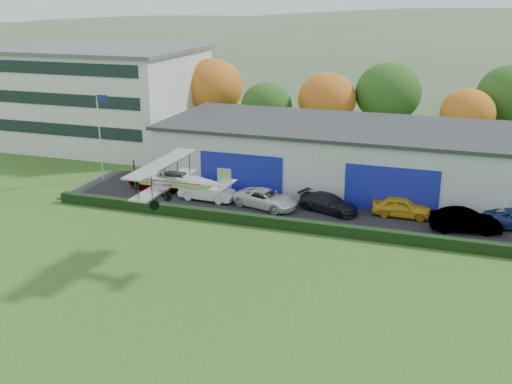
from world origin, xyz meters
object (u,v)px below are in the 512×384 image
(car_1, at_px, (207,191))
(biplane, at_px, (177,180))
(hangar, at_px, (401,160))
(car_0, at_px, (154,181))
(flagpole, at_px, (100,128))
(office_block, at_px, (101,96))
(car_2, at_px, (266,199))
(car_5, at_px, (465,221))
(car_4, at_px, (402,207))
(car_3, at_px, (329,203))

(car_1, relative_size, biplane, 0.63)
(hangar, distance_m, car_0, 20.76)
(hangar, bearing_deg, car_1, -151.32)
(flagpole, relative_size, car_1, 1.76)
(hangar, bearing_deg, office_block, 167.99)
(hangar, height_order, car_2, hangar)
(flagpole, distance_m, car_5, 30.65)
(hangar, distance_m, car_4, 6.96)
(office_block, xyz_separation_m, car_0, (13.47, -13.83, -4.37))
(office_block, height_order, car_3, office_block)
(car_2, bearing_deg, car_5, -76.15)
(office_block, distance_m, car_4, 36.86)
(car_1, height_order, car_3, car_1)
(flagpole, distance_m, car_3, 20.89)
(hangar, xyz_separation_m, car_1, (-14.23, -7.79, -1.86))
(office_block, relative_size, flagpole, 2.57)
(car_1, bearing_deg, office_block, 53.71)
(car_2, xyz_separation_m, car_3, (4.78, 0.60, -0.02))
(hangar, relative_size, car_3, 8.62)
(car_0, height_order, car_3, car_0)
(hangar, relative_size, office_block, 1.97)
(office_block, xyz_separation_m, car_4, (33.95, -13.65, -4.43))
(flagpole, distance_m, car_1, 11.52)
(office_block, height_order, car_5, office_block)
(flagpole, height_order, biplane, flagpole)
(hangar, relative_size, car_1, 8.92)
(car_4, relative_size, car_5, 0.91)
(car_1, distance_m, car_4, 15.22)
(car_1, bearing_deg, car_3, -85.48)
(car_4, xyz_separation_m, biplane, (-12.05, -12.72, 4.61))
(car_0, bearing_deg, car_4, -71.72)
(office_block, distance_m, car_3, 32.28)
(car_0, bearing_deg, hangar, -53.00)
(car_3, xyz_separation_m, car_4, (5.39, 0.72, 0.05))
(hangar, distance_m, car_1, 16.33)
(car_0, height_order, car_2, car_0)
(hangar, bearing_deg, car_5, -56.67)
(biplane, bearing_deg, hangar, 60.67)
(car_2, bearing_deg, biplane, -174.33)
(car_0, xyz_separation_m, car_5, (24.96, -1.44, -0.01))
(hangar, xyz_separation_m, car_5, (5.42, -8.25, -1.82))
(hangar, bearing_deg, biplane, -119.83)
(car_0, relative_size, car_3, 0.99)
(car_3, distance_m, car_5, 9.91)
(office_block, distance_m, car_5, 41.58)
(car_2, distance_m, car_3, 4.82)
(car_4, bearing_deg, hangar, 8.74)
(flagpole, xyz_separation_m, car_1, (10.65, -1.81, -3.98))
(hangar, xyz_separation_m, car_4, (0.95, -6.63, -1.87))
(car_0, height_order, car_5, car_0)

